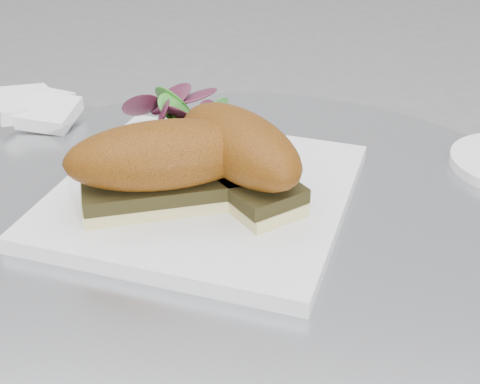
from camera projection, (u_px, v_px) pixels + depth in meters
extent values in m
cylinder|color=#ADAFB4|center=(236.00, 247.00, 0.62)|extent=(0.70, 0.70, 0.02)
cube|color=white|center=(204.00, 194.00, 0.66)|extent=(0.33, 0.33, 0.02)
cube|color=beige|center=(167.00, 196.00, 0.63)|extent=(0.17, 0.11, 0.01)
cube|color=black|center=(166.00, 184.00, 0.62)|extent=(0.17, 0.12, 0.01)
ellipsoid|color=#743B0B|center=(164.00, 155.00, 0.61)|extent=(0.20, 0.14, 0.06)
cube|color=beige|center=(239.00, 186.00, 0.65)|extent=(0.14, 0.15, 0.01)
cube|color=black|center=(239.00, 174.00, 0.64)|extent=(0.14, 0.15, 0.01)
ellipsoid|color=#743B0B|center=(239.00, 145.00, 0.63)|extent=(0.17, 0.18, 0.06)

